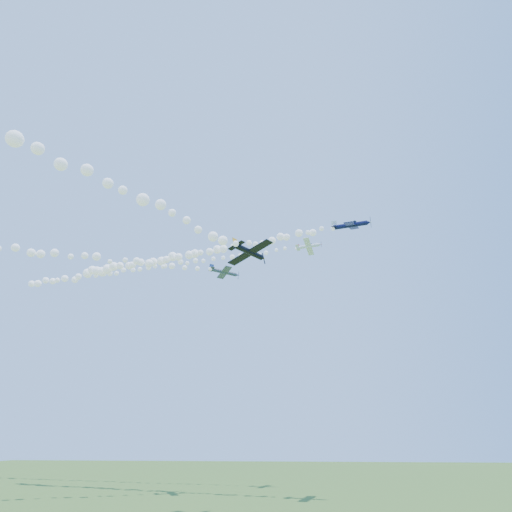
# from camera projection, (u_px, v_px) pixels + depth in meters

# --- Properties ---
(ground) EXTENTS (260.00, 260.00, 0.00)m
(ground) POSITION_uv_depth(u_px,v_px,m) (237.00, 495.00, 78.00)
(ground) COLOR #365720
(ground) RESTS_ON ground
(plane_white) EXTENTS (6.69, 6.91, 2.13)m
(plane_white) POSITION_uv_depth(u_px,v_px,m) (309.00, 246.00, 106.28)
(plane_white) COLOR white
(smoke_trail_white) EXTENTS (82.71, 19.01, 2.86)m
(smoke_trail_white) POSITION_uv_depth(u_px,v_px,m) (151.00, 267.00, 118.46)
(smoke_trail_white) COLOR white
(plane_navy) EXTENTS (8.11, 8.28, 2.85)m
(plane_navy) POSITION_uv_depth(u_px,v_px,m) (351.00, 225.00, 86.27)
(plane_navy) COLOR #0C0F39
(smoke_trail_navy) EXTENTS (64.91, 21.46, 3.14)m
(smoke_trail_navy) POSITION_uv_depth(u_px,v_px,m) (195.00, 253.00, 98.99)
(smoke_trail_navy) COLOR white
(plane_grey) EXTENTS (6.65, 7.06, 2.75)m
(plane_grey) POSITION_uv_depth(u_px,v_px,m) (224.00, 272.00, 91.64)
(plane_grey) COLOR #3B4656
(smoke_trail_grey) EXTENTS (60.81, 30.12, 3.11)m
(smoke_trail_grey) POSITION_uv_depth(u_px,v_px,m) (42.00, 252.00, 80.65)
(smoke_trail_grey) COLOR white
(plane_black) EXTENTS (7.66, 7.38, 2.39)m
(plane_black) POSITION_uv_depth(u_px,v_px,m) (250.00, 252.00, 68.14)
(plane_black) COLOR black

